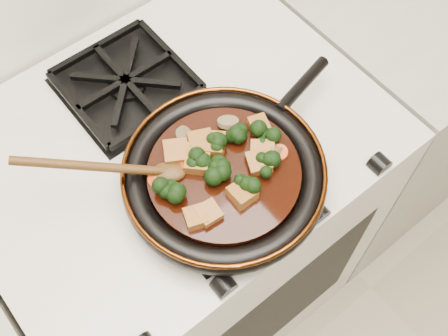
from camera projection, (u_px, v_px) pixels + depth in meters
stove at (185, 233)px, 1.41m from camera, size 0.76×0.60×0.90m
burner_grate_front at (218, 186)px, 0.95m from camera, size 0.23×0.23×0.03m
burner_grate_back at (126, 83)px, 1.06m from camera, size 0.23×0.23×0.03m
skillet at (225, 175)px, 0.93m from camera, size 0.46×0.34×0.05m
braising_sauce at (224, 174)px, 0.92m from camera, size 0.25×0.25×0.02m
tofu_cube_0 at (176, 153)px, 0.92m from camera, size 0.06×0.06×0.03m
tofu_cube_1 at (196, 152)px, 0.93m from camera, size 0.04×0.05×0.02m
tofu_cube_2 at (201, 143)px, 0.93m from camera, size 0.05×0.05×0.03m
tofu_cube_3 at (198, 162)px, 0.91m from camera, size 0.06×0.06×0.03m
tofu_cube_4 at (259, 162)px, 0.92m from camera, size 0.05×0.05×0.02m
tofu_cube_5 at (259, 126)px, 0.95m from camera, size 0.04×0.04×0.02m
tofu_cube_6 at (196, 217)px, 0.87m from camera, size 0.04×0.05×0.02m
tofu_cube_7 at (262, 152)px, 0.93m from camera, size 0.06×0.05×0.03m
tofu_cube_8 at (209, 213)px, 0.87m from camera, size 0.04×0.04×0.02m
tofu_cube_9 at (213, 145)px, 0.93m from camera, size 0.06×0.06×0.03m
tofu_cube_10 at (242, 194)px, 0.89m from camera, size 0.04×0.04×0.03m
broccoli_floret_0 at (266, 167)px, 0.91m from camera, size 0.07×0.07×0.06m
broccoli_floret_1 at (234, 131)px, 0.94m from camera, size 0.08×0.08×0.06m
broccoli_floret_2 at (172, 190)px, 0.89m from camera, size 0.07×0.07×0.06m
broccoli_floret_3 at (263, 136)px, 0.94m from camera, size 0.08×0.07×0.06m
broccoli_floret_4 at (247, 186)px, 0.89m from camera, size 0.07×0.07×0.06m
broccoli_floret_5 at (198, 165)px, 0.91m from camera, size 0.06×0.06×0.05m
broccoli_floret_6 at (216, 142)px, 0.93m from camera, size 0.08×0.09×0.07m
broccoli_floret_7 at (217, 170)px, 0.90m from camera, size 0.09×0.09×0.07m
carrot_coin_0 at (280, 153)px, 0.93m from camera, size 0.03×0.03×0.02m
carrot_coin_1 at (268, 136)px, 0.94m from camera, size 0.03×0.03×0.02m
carrot_coin_2 at (178, 166)px, 0.92m from camera, size 0.03×0.03×0.02m
carrot_coin_3 at (157, 179)px, 0.90m from camera, size 0.03×0.03×0.02m
mushroom_slice_0 at (185, 135)px, 0.94m from camera, size 0.04×0.04×0.03m
mushroom_slice_1 at (274, 148)px, 0.93m from camera, size 0.04×0.04×0.03m
mushroom_slice_2 at (228, 122)px, 0.96m from camera, size 0.05×0.05×0.02m
wooden_spoon at (126, 169)px, 0.89m from camera, size 0.14×0.11×0.24m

